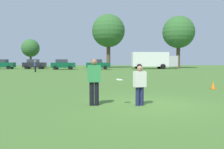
# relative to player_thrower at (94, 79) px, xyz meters

# --- Properties ---
(ground_plane) EXTENTS (143.39, 143.39, 0.00)m
(ground_plane) POSITION_rel_player_thrower_xyz_m (2.08, 0.19, -1.00)
(ground_plane) COLOR #47702D
(player_thrower) EXTENTS (0.51, 0.31, 1.78)m
(player_thrower) POSITION_rel_player_thrower_xyz_m (0.00, 0.00, 0.00)
(player_thrower) COLOR black
(player_thrower) RESTS_ON ground
(player_defender) EXTENTS (0.51, 0.39, 1.52)m
(player_defender) POSITION_rel_player_thrower_xyz_m (1.73, -0.05, -0.15)
(player_defender) COLOR #1E234C
(player_defender) RESTS_ON ground
(frisbee) EXTENTS (0.27, 0.27, 0.07)m
(frisbee) POSITION_rel_player_thrower_xyz_m (0.97, -0.02, -0.02)
(frisbee) COLOR white
(traffic_cone) EXTENTS (0.32, 0.32, 0.48)m
(traffic_cone) POSITION_rel_player_thrower_xyz_m (6.81, 5.37, -0.77)
(traffic_cone) COLOR #D8590C
(traffic_cone) RESTS_ON ground
(parked_car_near_left) EXTENTS (4.27, 2.35, 1.82)m
(parked_car_near_left) POSITION_rel_player_thrower_xyz_m (-19.57, 38.48, -0.08)
(parked_car_near_left) COLOR #0C4C2D
(parked_car_near_left) RESTS_ON ground
(parked_car_mid_left) EXTENTS (4.27, 2.35, 1.82)m
(parked_car_mid_left) POSITION_rel_player_thrower_xyz_m (-13.68, 38.65, -0.08)
(parked_car_mid_left) COLOR black
(parked_car_mid_left) RESTS_ON ground
(parked_car_center) EXTENTS (4.27, 2.35, 1.82)m
(parked_car_center) POSITION_rel_player_thrower_xyz_m (-7.70, 35.87, -0.08)
(parked_car_center) COLOR #0C4C2D
(parked_car_center) RESTS_ON ground
(parked_car_mid_right) EXTENTS (4.27, 2.35, 1.82)m
(parked_car_mid_right) POSITION_rel_player_thrower_xyz_m (-1.47, 36.22, -0.08)
(parked_car_mid_right) COLOR #0C4C2D
(parked_car_mid_right) RESTS_ON ground
(box_truck) EXTENTS (8.59, 3.25, 3.18)m
(box_truck) POSITION_rel_player_thrower_xyz_m (8.97, 38.27, 0.75)
(box_truck) COLOR white
(box_truck) RESTS_ON ground
(bystander_far_jogger) EXTENTS (0.28, 0.46, 1.65)m
(bystander_far_jogger) POSITION_rel_player_thrower_xyz_m (-9.92, 26.39, -0.07)
(bystander_far_jogger) COLOR black
(bystander_far_jogger) RESTS_ON ground
(tree_west_oak) EXTENTS (3.73, 3.73, 6.07)m
(tree_west_oak) POSITION_rel_player_thrower_xyz_m (-15.86, 43.60, 3.17)
(tree_west_oak) COLOR brown
(tree_west_oak) RESTS_ON ground
(tree_west_maple) EXTENTS (7.13, 7.13, 11.59)m
(tree_west_maple) POSITION_rel_player_thrower_xyz_m (0.48, 45.31, 6.97)
(tree_west_maple) COLOR brown
(tree_west_maple) RESTS_ON ground
(tree_center_elm) EXTENTS (6.69, 6.69, 10.87)m
(tree_center_elm) POSITION_rel_player_thrower_xyz_m (15.12, 43.15, 6.47)
(tree_center_elm) COLOR brown
(tree_center_elm) RESTS_ON ground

